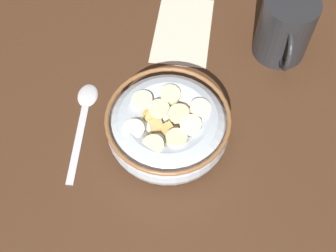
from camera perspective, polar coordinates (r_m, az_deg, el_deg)
ground_plane at (r=58.86cm, az=-0.00°, el=-2.00°), size 95.62×95.62×2.00cm
cereal_bowl at (r=55.41cm, az=-0.01°, el=-0.02°), size 16.06×16.06×5.99cm
spoon at (r=61.14cm, az=-11.09°, el=2.27°), size 15.97×2.96×0.80cm
coffee_mug at (r=65.45cm, az=15.33°, el=12.41°), size 11.06×7.95×9.69cm
folded_napkin at (r=69.65cm, az=2.00°, el=12.74°), size 15.03×9.57×0.30cm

